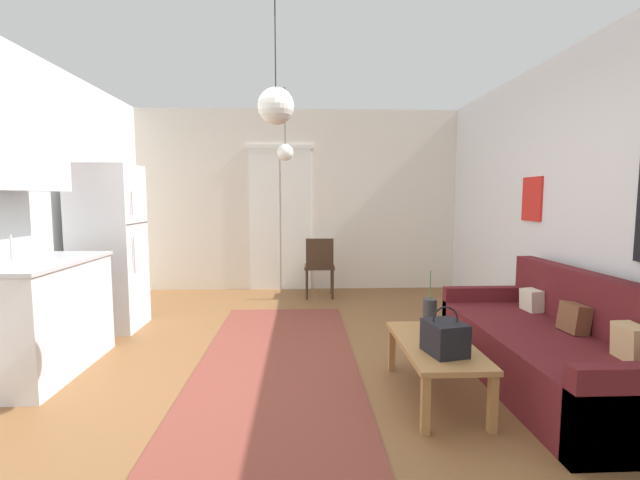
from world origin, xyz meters
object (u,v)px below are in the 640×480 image
at_px(couch, 556,351).
at_px(accent_chair, 320,264).
at_px(coffee_table, 435,349).
at_px(handbag, 445,337).
at_px(pendant_lamp_far, 285,152).
at_px(pendant_lamp_near, 276,106).
at_px(refrigerator, 109,248).
at_px(bamboo_vase, 430,314).

distance_m(couch, accent_chair, 3.35).
relative_size(coffee_table, handbag, 3.27).
bearing_deg(handbag, accent_chair, 101.77).
distance_m(handbag, pendant_lamp_far, 3.20).
bearing_deg(coffee_table, accent_chair, 102.72).
bearing_deg(couch, coffee_table, -171.25).
relative_size(couch, coffee_table, 1.98).
relative_size(handbag, pendant_lamp_near, 0.36).
xyz_separation_m(couch, handbag, (-0.97, -0.36, 0.24)).
bearing_deg(couch, refrigerator, 158.14).
xyz_separation_m(handbag, pendant_lamp_near, (-1.08, 0.04, 1.46)).
relative_size(accent_chair, pendant_lamp_near, 0.97).
relative_size(coffee_table, refrigerator, 0.59).
bearing_deg(accent_chair, refrigerator, 31.11).
relative_size(coffee_table, accent_chair, 1.21).
relative_size(coffee_table, pendant_lamp_near, 1.18).
xyz_separation_m(couch, bamboo_vase, (-0.92, 0.14, 0.25)).
xyz_separation_m(bamboo_vase, pendant_lamp_far, (-1.18, 2.11, 1.44)).
xyz_separation_m(handbag, pendant_lamp_far, (-1.13, 2.62, 1.45)).
relative_size(accent_chair, pendant_lamp_far, 0.97).
bearing_deg(refrigerator, accent_chair, 29.70).
xyz_separation_m(coffee_table, pendant_lamp_near, (-1.09, -0.18, 1.63)).
distance_m(bamboo_vase, pendant_lamp_near, 1.90).
relative_size(bamboo_vase, accent_chair, 0.54).
bearing_deg(pendant_lamp_far, coffee_table, -64.72).
bearing_deg(bamboo_vase, couch, -8.66).
distance_m(couch, bamboo_vase, 0.96).
xyz_separation_m(coffee_table, accent_chair, (-0.69, 3.05, 0.14)).
bearing_deg(pendant_lamp_far, couch, -47.02).
height_order(couch, handbag, couch).
bearing_deg(refrigerator, pendant_lamp_near, -45.15).
bearing_deg(handbag, pendant_lamp_far, 113.28).
bearing_deg(accent_chair, pendant_lamp_near, 84.31).
xyz_separation_m(coffee_table, refrigerator, (-2.99, 1.74, 0.53)).
relative_size(handbag, refrigerator, 0.18).
bearing_deg(couch, pendant_lamp_near, -171.01).
height_order(couch, pendant_lamp_near, pendant_lamp_near).
bearing_deg(couch, accent_chair, 119.66).
bearing_deg(bamboo_vase, pendant_lamp_far, 119.14).
xyz_separation_m(coffee_table, handbag, (-0.01, -0.22, 0.16)).
height_order(coffee_table, refrigerator, refrigerator).
bearing_deg(pendant_lamp_far, accent_chair, 55.64).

